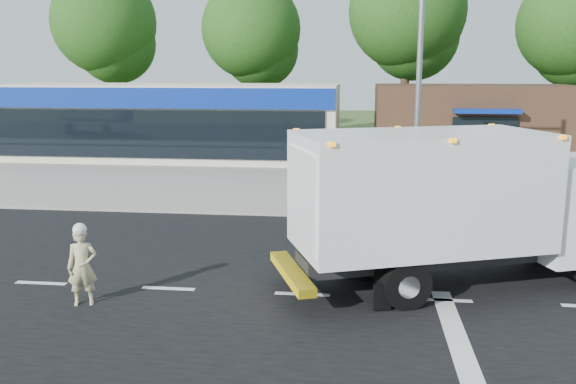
% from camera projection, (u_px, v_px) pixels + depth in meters
% --- Properties ---
extents(ground, '(120.00, 120.00, 0.00)m').
position_uv_depth(ground, '(302.00, 295.00, 13.23)').
color(ground, '#385123').
rests_on(ground, ground).
extents(road_asphalt, '(60.00, 14.00, 0.02)m').
position_uv_depth(road_asphalt, '(302.00, 295.00, 13.23)').
color(road_asphalt, black).
rests_on(road_asphalt, ground).
extents(sidewalk, '(60.00, 2.40, 0.12)m').
position_uv_depth(sidewalk, '(324.00, 208.00, 21.20)').
color(sidewalk, gray).
rests_on(sidewalk, ground).
extents(parking_apron, '(60.00, 9.00, 0.02)m').
position_uv_depth(parking_apron, '(332.00, 180.00, 26.86)').
color(parking_apron, gray).
rests_on(parking_apron, ground).
extents(lane_markings, '(55.20, 7.00, 0.01)m').
position_uv_depth(lane_markings, '(365.00, 322.00, 11.76)').
color(lane_markings, silver).
rests_on(lane_markings, road_asphalt).
extents(ems_box_truck, '(8.26, 5.03, 3.51)m').
position_uv_depth(ems_box_truck, '(456.00, 198.00, 13.46)').
color(ems_box_truck, black).
rests_on(ems_box_truck, ground).
extents(emergency_worker, '(0.70, 0.57, 1.75)m').
position_uv_depth(emergency_worker, '(82.00, 265.00, 12.51)').
color(emergency_worker, '#C1B681').
rests_on(emergency_worker, ground).
extents(retail_strip_mall, '(18.00, 6.20, 4.00)m').
position_uv_depth(retail_strip_mall, '(173.00, 121.00, 33.25)').
color(retail_strip_mall, beige).
rests_on(retail_strip_mall, ground).
extents(brown_storefront, '(10.00, 6.70, 4.00)m').
position_uv_depth(brown_storefront, '(473.00, 124.00, 31.48)').
color(brown_storefront, '#382316').
rests_on(brown_storefront, ground).
extents(traffic_signal_pole, '(3.51, 0.25, 8.00)m').
position_uv_depth(traffic_signal_pole, '(399.00, 65.00, 19.38)').
color(traffic_signal_pole, gray).
rests_on(traffic_signal_pole, ground).
extents(background_trees, '(36.77, 7.39, 12.10)m').
position_uv_depth(background_trees, '(330.00, 28.00, 39.27)').
color(background_trees, '#332114').
rests_on(background_trees, ground).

